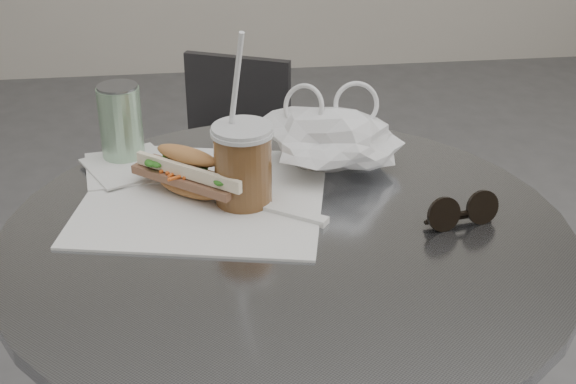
{
  "coord_description": "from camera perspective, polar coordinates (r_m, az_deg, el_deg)",
  "views": [
    {
      "loc": [
        -0.11,
        -0.71,
        1.28
      ],
      "look_at": [
        0.0,
        0.21,
        0.79
      ],
      "focal_mm": 50.0,
      "sensor_mm": 36.0,
      "label": 1
    }
  ],
  "objects": [
    {
      "name": "banh_mi",
      "position": [
        1.14,
        -7.13,
        1.35
      ],
      "size": [
        0.21,
        0.2,
        0.07
      ],
      "rotation": [
        0.0,
        0.0,
        -0.69
      ],
      "color": "tan",
      "rests_on": "sandwich_paper"
    },
    {
      "name": "chair_far",
      "position": [
        2.04,
        -4.59,
        -1.2
      ],
      "size": [
        0.37,
        0.39,
        0.66
      ],
      "rotation": [
        0.0,
        0.0,
        2.73
      ],
      "color": "#303033",
      "rests_on": "ground"
    },
    {
      "name": "napkin_stack",
      "position": [
        1.24,
        -11.17,
        1.73
      ],
      "size": [
        0.16,
        0.16,
        0.01
      ],
      "color": "white",
      "rests_on": "cafe_table"
    },
    {
      "name": "sandwich_paper",
      "position": [
        1.15,
        -5.98,
        -0.3
      ],
      "size": [
        0.4,
        0.38,
        0.0
      ],
      "primitive_type": "cube",
      "rotation": [
        0.0,
        0.0,
        -0.21
      ],
      "color": "white",
      "rests_on": "cafe_table"
    },
    {
      "name": "plastic_bag",
      "position": [
        1.2,
        3.09,
        3.58
      ],
      "size": [
        0.23,
        0.21,
        0.1
      ],
      "primitive_type": null,
      "rotation": [
        0.0,
        0.0,
        -0.36
      ],
      "color": "silver",
      "rests_on": "cafe_table"
    },
    {
      "name": "sunglasses",
      "position": [
        1.09,
        12.27,
        -1.46
      ],
      "size": [
        0.11,
        0.04,
        0.05
      ],
      "rotation": [
        0.0,
        0.0,
        0.22
      ],
      "color": "black",
      "rests_on": "cafe_table"
    },
    {
      "name": "drink_can",
      "position": [
        1.25,
        -11.79,
        4.75
      ],
      "size": [
        0.06,
        0.06,
        0.12
      ],
      "color": "#60A568",
      "rests_on": "cafe_table"
    },
    {
      "name": "iced_coffee",
      "position": [
        1.1,
        -3.22,
        1.99
      ],
      "size": [
        0.09,
        0.09,
        0.25
      ],
      "color": "brown",
      "rests_on": "cafe_table"
    }
  ]
}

